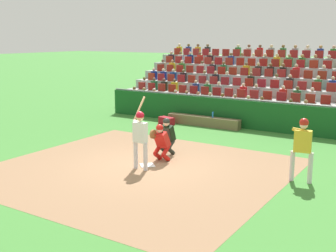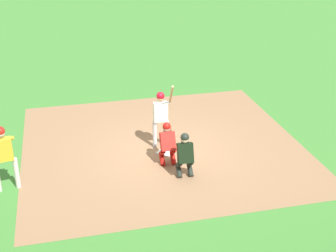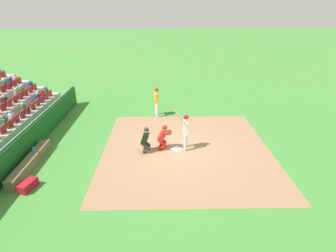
# 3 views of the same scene
# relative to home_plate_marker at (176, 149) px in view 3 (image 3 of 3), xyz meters

# --- Properties ---
(ground_plane) EXTENTS (160.00, 160.00, 0.00)m
(ground_plane) POSITION_rel_home_plate_marker_xyz_m (0.00, 0.00, -0.02)
(ground_plane) COLOR #408335
(infield_dirt_patch) EXTENTS (8.57, 8.12, 0.01)m
(infield_dirt_patch) POSITION_rel_home_plate_marker_xyz_m (0.00, 0.50, -0.01)
(infield_dirt_patch) COLOR #946E4E
(infield_dirt_patch) RESTS_ON ground_plane
(home_plate_marker) EXTENTS (0.62, 0.62, 0.02)m
(home_plate_marker) POSITION_rel_home_plate_marker_xyz_m (0.00, 0.00, 0.00)
(home_plate_marker) COLOR white
(home_plate_marker) RESTS_ON infield_dirt_patch
(batter_at_plate) EXTENTS (0.56, 0.72, 2.19)m
(batter_at_plate) POSITION_rel_home_plate_marker_xyz_m (-0.04, 0.42, 1.11)
(batter_at_plate) COLOR silver
(batter_at_plate) RESTS_ON ground_plane
(catcher_crouching) EXTENTS (0.47, 0.71, 1.27)m
(catcher_crouching) POSITION_rel_home_plate_marker_xyz_m (-0.09, -0.63, 0.69)
(catcher_crouching) COLOR #B21510
(catcher_crouching) RESTS_ON ground_plane
(home_plate_umpire) EXTENTS (0.48, 0.48, 1.30)m
(home_plate_umpire) POSITION_rel_home_plate_marker_xyz_m (0.20, -1.47, 0.69)
(home_plate_umpire) COLOR #232923
(home_plate_umpire) RESTS_ON ground_plane
(dugout_wall) EXTENTS (13.88, 0.24, 1.32)m
(dugout_wall) POSITION_rel_home_plate_marker_xyz_m (0.00, -6.98, 0.62)
(dugout_wall) COLOR #13501D
(dugout_wall) RESTS_ON ground_plane
(dugout_bench) EXTENTS (3.55, 0.40, 0.44)m
(dugout_bench) POSITION_rel_home_plate_marker_xyz_m (1.42, -6.43, 0.20)
(dugout_bench) COLOR brown
(dugout_bench) RESTS_ON ground_plane
(water_bottle_on_bench) EXTENTS (0.07, 0.07, 0.26)m
(water_bottle_on_bench) POSITION_rel_home_plate_marker_xyz_m (0.94, -6.42, 0.55)
(water_bottle_on_bench) COLOR blue
(water_bottle_on_bench) RESTS_ON dugout_bench
(equipment_duffel_bag) EXTENTS (0.83, 0.55, 0.34)m
(equipment_duffel_bag) POSITION_rel_home_plate_marker_xyz_m (3.02, -5.81, 0.15)
(equipment_duffel_bag) COLOR maroon
(equipment_duffel_bag) RESTS_ON ground_plane
(on_deck_batter) EXTENTS (0.64, 0.29, 1.82)m
(on_deck_batter) POSITION_rel_home_plate_marker_xyz_m (-4.51, -1.04, 1.11)
(on_deck_batter) COLOR silver
(on_deck_batter) RESTS_ON ground_plane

